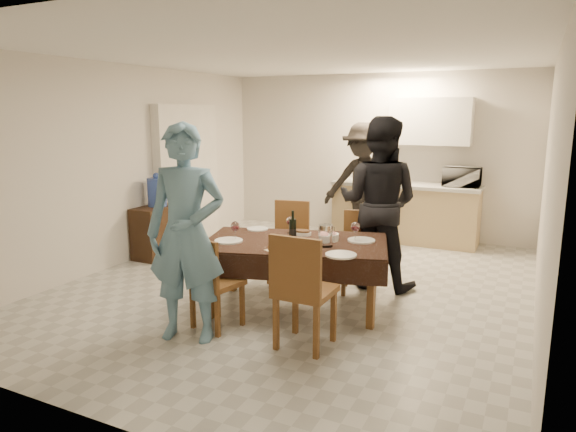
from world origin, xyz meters
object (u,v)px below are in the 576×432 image
Objects in this scene: console at (159,231)px; water_jug at (157,192)px; dining_table at (295,244)px; savoury_tart at (288,249)px; person_kitchen at (363,184)px; person_near at (186,234)px; water_pitcher at (326,236)px; microwave at (462,177)px; person_far at (378,203)px; wine_bottle at (293,225)px.

console is 0.55m from water_jug.
dining_table is 5.23× the size of water_jug.
water_jug reaches higher than savoury_tart.
console is 1.98× the size of water_jug.
person_near is at bearing -94.95° from person_kitchen.
water_jug is 3.06m from water_pitcher.
savoury_tart is at bearing 74.01° from microwave.
dining_table is 0.40m from savoury_tart.
person_near is at bearing -134.13° from savoury_tart.
water_jug is 4.40m from microwave.
dining_table is 1.07× the size of person_near.
person_far reaches higher than water_jug.
microwave is (3.70, 2.37, 0.70)m from console.
person_far reaches higher than person_kitchen.
dining_table is 2.88m from person_kitchen.
wine_bottle is at bearing -86.72° from person_kitchen.
person_near is (1.99, -1.99, 0.60)m from console.
water_pitcher is (0.35, -0.05, 0.14)m from dining_table.
person_kitchen is at bearing 95.48° from savoury_tart.
water_pitcher is 0.58× the size of savoury_tart.
microwave is at bearing 76.48° from water_pitcher.
person_near reaches higher than water_jug.
person_near reaches higher than water_pitcher.
person_kitchen is at bearing 93.28° from wine_bottle.
console is (-2.54, 0.94, -0.32)m from dining_table.
person_far is at bearing 59.04° from wine_bottle.
savoury_tart is (0.10, -0.38, 0.06)m from dining_table.
dining_table is 0.20m from wine_bottle.
savoury_tart is 1.52m from person_far.
person_near is 3.93m from person_kitchen.
console is 2.10× the size of savoury_tart.
wine_bottle reaches higher than water_pitcher.
water_pitcher is at bearing 80.48° from person_far.
person_kitchen is (2.33, 1.92, 0.56)m from console.
savoury_tart is at bearing 29.49° from person_near.
microwave is at bearing 18.19° from person_kitchen.
person_kitchen is (2.33, 1.92, 0.01)m from water_jug.
person_near reaches higher than wine_bottle.
water_jug reaches higher than console.
savoury_tart is 0.96m from person_near.
person_kitchen is at bearing 100.90° from water_pitcher.
person_far is (-0.61, -2.26, -0.08)m from microwave.
water_jug is 1.06× the size of savoury_tart.
dining_table is at bearing -20.38° from water_jug.
person_kitchen is (0.34, 3.91, -0.04)m from person_near.
person_near is at bearing -131.99° from water_pitcher.
console is 2.98m from savoury_tart.
water_jug reaches higher than wine_bottle.
wine_bottle is 1.43× the size of water_pitcher.
console is at bearing 143.29° from dining_table.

